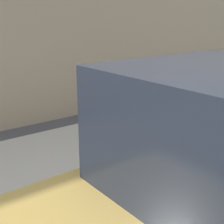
% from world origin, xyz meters
% --- Properties ---
extents(sidewalk, '(24.00, 2.80, 0.12)m').
position_xyz_m(sidewalk, '(0.00, 2.20, 0.06)').
color(sidewalk, '#ADAAA3').
rests_on(sidewalk, ground_plane).
extents(parking_meter, '(0.19, 0.12, 1.51)m').
position_xyz_m(parking_meter, '(0.29, 1.19, 1.20)').
color(parking_meter, slate).
rests_on(parking_meter, sidewalk).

